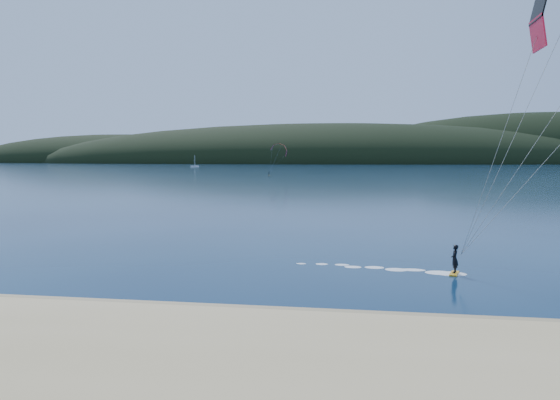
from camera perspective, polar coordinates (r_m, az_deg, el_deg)
name	(u,v)px	position (r m, az deg, el deg)	size (l,w,h in m)	color
ground	(137,343)	(22.51, -15.20, -14.72)	(1800.00, 1800.00, 0.00)	#071D38
wet_sand	(176,310)	(26.46, -11.13, -11.59)	(220.00, 2.50, 0.10)	#947D56
headland	(358,163)	(764.71, 8.39, 3.96)	(1200.00, 310.00, 140.00)	black
kitesurfer_far	(279,152)	(219.02, -0.16, 5.19)	(9.52, 8.24, 13.37)	gold
sailboat	(195,166)	(448.83, -9.19, 3.65)	(7.27, 4.51, 10.12)	white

